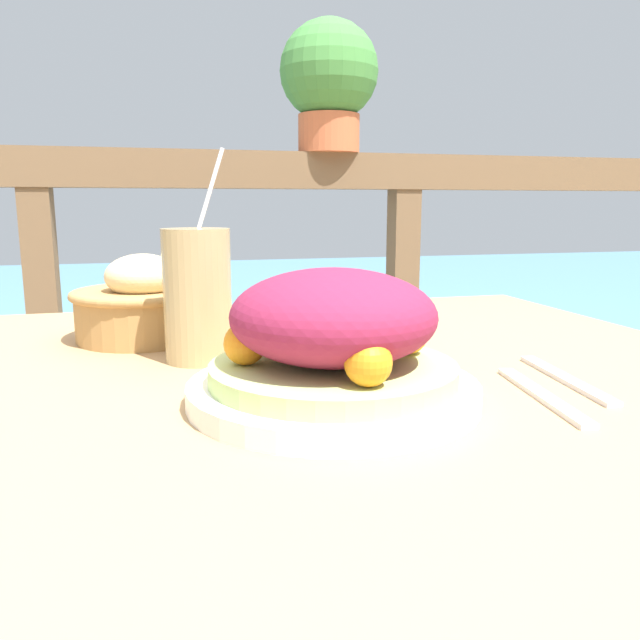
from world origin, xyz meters
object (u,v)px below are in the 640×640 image
salad_plate (333,345)px  potted_plant (329,79)px  bread_basket (144,305)px  drink_glass (198,295)px

salad_plate → potted_plant: potted_plant is taller
salad_plate → bread_basket: (-0.18, 0.34, -0.01)m
potted_plant → salad_plate: bearing=-105.1°
bread_basket → salad_plate: bearing=-62.4°
salad_plate → potted_plant: 1.15m
drink_glass → bread_basket: size_ratio=1.27×
bread_basket → potted_plant: (0.46, 0.69, 0.44)m
bread_basket → potted_plant: potted_plant is taller
drink_glass → salad_plate: bearing=-59.9°
bread_basket → potted_plant: bearing=56.8°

